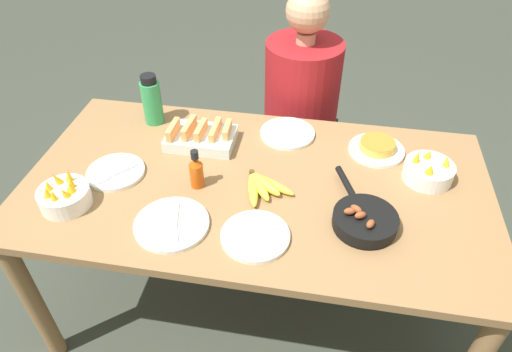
# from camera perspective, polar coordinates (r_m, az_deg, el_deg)

# --- Properties ---
(ground_plane) EXTENTS (14.00, 14.00, 0.00)m
(ground_plane) POSITION_cam_1_polar(r_m,az_deg,el_deg) (2.30, 0.00, -15.18)
(ground_plane) COLOR #383D33
(dining_table) EXTENTS (1.76, 0.93, 0.76)m
(dining_table) POSITION_cam_1_polar(r_m,az_deg,el_deg) (1.79, 0.00, -3.01)
(dining_table) COLOR olive
(dining_table) RESTS_ON ground_plane
(banana_bunch) EXTENTS (0.20, 0.20, 0.04)m
(banana_bunch) POSITION_cam_1_polar(r_m,az_deg,el_deg) (1.69, 0.75, -1.21)
(banana_bunch) COLOR yellow
(banana_bunch) RESTS_ON dining_table
(melon_tray) EXTENTS (0.28, 0.18, 0.10)m
(melon_tray) POSITION_cam_1_polar(r_m,az_deg,el_deg) (1.91, -6.92, 4.89)
(melon_tray) COLOR silver
(melon_tray) RESTS_ON dining_table
(skillet) EXTENTS (0.22, 0.37, 0.08)m
(skillet) POSITION_cam_1_polar(r_m,az_deg,el_deg) (1.59, 13.35, -5.30)
(skillet) COLOR black
(skillet) RESTS_ON dining_table
(frittata_plate_center) EXTENTS (0.23, 0.23, 0.05)m
(frittata_plate_center) POSITION_cam_1_polar(r_m,az_deg,el_deg) (1.93, 14.88, 3.44)
(frittata_plate_center) COLOR white
(frittata_plate_center) RESTS_ON dining_table
(empty_plate_near_front) EXTENTS (0.22, 0.22, 0.02)m
(empty_plate_near_front) POSITION_cam_1_polar(r_m,az_deg,el_deg) (1.84, -17.12, 0.48)
(empty_plate_near_front) COLOR white
(empty_plate_near_front) RESTS_ON dining_table
(empty_plate_far_left) EXTENTS (0.26, 0.26, 0.02)m
(empty_plate_far_left) POSITION_cam_1_polar(r_m,az_deg,el_deg) (1.58, -10.49, -5.95)
(empty_plate_far_left) COLOR white
(empty_plate_far_left) RESTS_ON dining_table
(empty_plate_far_right) EXTENTS (0.23, 0.23, 0.02)m
(empty_plate_far_right) POSITION_cam_1_polar(r_m,az_deg,el_deg) (1.52, -0.08, -7.51)
(empty_plate_far_right) COLOR white
(empty_plate_far_right) RESTS_ON dining_table
(empty_plate_mid_edge) EXTENTS (0.23, 0.23, 0.02)m
(empty_plate_mid_edge) POSITION_cam_1_polar(r_m,az_deg,el_deg) (1.97, 3.95, 5.34)
(empty_plate_mid_edge) COLOR white
(empty_plate_mid_edge) RESTS_ON dining_table
(fruit_bowl_mango) EXTENTS (0.18, 0.18, 0.12)m
(fruit_bowl_mango) POSITION_cam_1_polar(r_m,az_deg,el_deg) (1.75, -22.85, -2.26)
(fruit_bowl_mango) COLOR white
(fruit_bowl_mango) RESTS_ON dining_table
(fruit_bowl_citrus) EXTENTS (0.18, 0.18, 0.12)m
(fruit_bowl_citrus) POSITION_cam_1_polar(r_m,az_deg,el_deg) (1.84, 20.74, 0.60)
(fruit_bowl_citrus) COLOR white
(fruit_bowl_citrus) RESTS_ON dining_table
(water_bottle) EXTENTS (0.08, 0.08, 0.23)m
(water_bottle) POSITION_cam_1_polar(r_m,az_deg,el_deg) (2.05, -12.90, 9.20)
(water_bottle) COLOR #2D9351
(water_bottle) RESTS_ON dining_table
(hot_sauce_bottle) EXTENTS (0.05, 0.05, 0.16)m
(hot_sauce_bottle) POSITION_cam_1_polar(r_m,az_deg,el_deg) (1.68, -7.48, 0.64)
(hot_sauce_bottle) COLOR #C64C0F
(hot_sauce_bottle) RESTS_ON dining_table
(person_figure) EXTENTS (0.41, 0.41, 1.26)m
(person_figure) POSITION_cam_1_polar(r_m,az_deg,el_deg) (2.44, 5.39, 5.61)
(person_figure) COLOR black
(person_figure) RESTS_ON ground_plane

